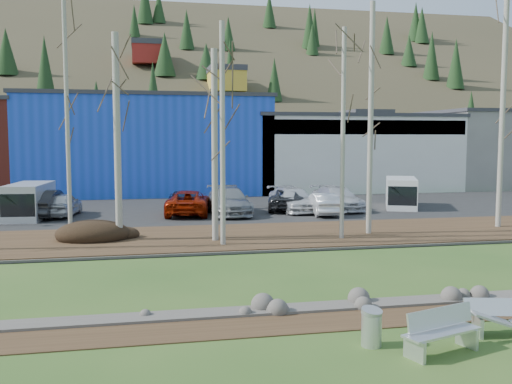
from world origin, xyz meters
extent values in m
plane|color=#2A4F1B|center=(0.00, 0.00, 0.00)|extent=(200.00, 200.00, 0.00)
cube|color=#382616|center=(0.00, 2.10, 0.01)|extent=(80.00, 1.80, 0.03)
cube|color=#382616|center=(0.00, 14.50, 0.07)|extent=(80.00, 7.00, 0.15)
cube|color=black|center=(0.00, 25.00, 0.07)|extent=(80.00, 14.00, 0.14)
cube|color=blue|center=(-6.00, 39.00, 4.00)|extent=(20.00, 12.00, 8.00)
cube|color=#333338|center=(-6.00, 39.00, 8.15)|extent=(20.40, 12.24, 0.30)
cube|color=silver|center=(12.00, 39.00, 3.25)|extent=(18.00, 12.00, 6.50)
cube|color=#333338|center=(12.00, 39.00, 6.65)|extent=(18.36, 12.24, 0.30)
cube|color=navy|center=(12.00, 33.10, 5.60)|extent=(17.64, 0.20, 1.20)
cube|color=slate|center=(28.00, 39.00, 3.50)|extent=(14.00, 12.00, 7.00)
cube|color=#333338|center=(28.00, 39.00, 7.15)|extent=(14.28, 12.24, 0.30)
cube|color=silver|center=(-0.98, -0.79, 0.23)|extent=(0.26, 0.58, 0.47)
cube|color=silver|center=(0.54, -0.30, 0.23)|extent=(0.26, 0.58, 0.47)
cube|color=silver|center=(-0.15, -0.32, 0.74)|extent=(1.86, 0.70, 0.43)
cube|color=silver|center=(-0.22, -0.55, 0.48)|extent=(1.98, 1.09, 0.05)
cube|color=silver|center=(1.21, 0.32, 0.23)|extent=(0.22, 0.59, 0.47)
cube|color=silver|center=(1.93, 0.36, 0.64)|extent=(1.92, 0.64, 0.42)
cube|color=#9CA0A2|center=(1.52, 0.24, 0.43)|extent=(1.03, 0.73, 0.35)
cylinder|color=silver|center=(-1.54, 0.19, 0.40)|extent=(0.60, 0.60, 0.79)
ellipsoid|color=black|center=(-8.75, 14.74, 0.47)|extent=(3.30, 2.33, 0.65)
cylinder|color=#B1AFA1|center=(-9.70, 14.82, 6.21)|extent=(0.19, 0.19, 12.12)
cylinder|color=#B1AFA1|center=(-7.57, 14.42, 4.72)|extent=(0.30, 0.30, 9.13)
cylinder|color=#B1AFA1|center=(-3.16, 12.41, 4.84)|extent=(0.22, 0.22, 9.39)
cylinder|color=#B1AFA1|center=(-3.36, 13.50, 4.36)|extent=(0.28, 0.28, 8.42)
cylinder|color=#B1AFA1|center=(2.36, 12.86, 4.87)|extent=(0.20, 0.20, 9.44)
cylinder|color=#B1AFA1|center=(4.11, 13.88, 5.58)|extent=(0.25, 0.25, 10.86)
cylinder|color=#B1AFA1|center=(11.50, 14.53, 6.30)|extent=(0.26, 0.26, 12.30)
imported|color=silver|center=(-11.12, 23.04, 0.85)|extent=(2.16, 4.35, 1.42)
imported|color=black|center=(-12.00, 23.01, 0.94)|extent=(2.38, 5.03, 1.59)
imported|color=#961C06|center=(-3.81, 22.34, 0.87)|extent=(3.24, 5.56, 1.45)
imported|color=gray|center=(-1.45, 22.03, 0.95)|extent=(2.30, 5.57, 1.61)
imported|color=#112142|center=(-3.86, 23.62, 0.83)|extent=(2.26, 4.26, 1.38)
imported|color=silver|center=(4.01, 20.74, 0.79)|extent=(1.66, 4.03, 1.30)
imported|color=#2B2B2D|center=(2.50, 23.30, 0.81)|extent=(3.39, 5.25, 1.35)
imported|color=silver|center=(5.65, 22.71, 0.87)|extent=(2.51, 5.21, 1.46)
imported|color=silver|center=(2.77, 22.71, 0.87)|extent=(2.51, 5.21, 1.46)
imported|color=silver|center=(2.70, 22.71, 0.87)|extent=(2.51, 5.21, 1.46)
cube|color=white|center=(10.22, 23.12, 1.11)|extent=(3.47, 4.82, 1.95)
cube|color=black|center=(9.52, 21.51, 1.11)|extent=(1.98, 1.55, 1.20)
cube|color=#B3B5B8|center=(-12.82, 22.62, 1.13)|extent=(2.29, 4.69, 1.99)
cube|color=black|center=(-12.98, 20.83, 1.13)|extent=(1.87, 1.10, 1.23)
camera|label=1|loc=(-6.59, -11.55, 4.69)|focal=40.00mm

